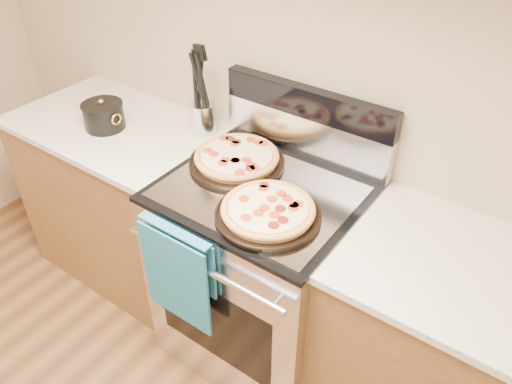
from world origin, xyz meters
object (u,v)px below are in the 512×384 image
Objects in this scene: range_body at (262,274)px; utensil_crock at (203,118)px; pepperoni_pizza_back at (237,159)px; pepperoni_pizza_front at (268,211)px; saucepan at (104,117)px.

utensil_crock is at bearing 155.99° from range_body.
utensil_crock is (-0.30, 0.14, 0.03)m from pepperoni_pizza_back.
utensil_crock is at bearing 149.55° from pepperoni_pizza_front.
utensil_crock reaches higher than pepperoni_pizza_front.
pepperoni_pizza_front is (0.30, -0.21, -0.00)m from pepperoni_pizza_back.
saucepan is (-0.70, -0.09, 0.01)m from pepperoni_pizza_back.
pepperoni_pizza_back reaches higher than range_body.
pepperoni_pizza_front is (0.12, -0.14, 0.50)m from range_body.
utensil_crock is (-0.48, 0.21, 0.53)m from range_body.
pepperoni_pizza_front is at bearing -6.72° from saucepan.
saucepan is at bearing -149.70° from utensil_crock.
saucepan is (-0.88, -0.02, 0.52)m from range_body.
saucepan is at bearing -172.69° from pepperoni_pizza_back.
range_body is at bearing 130.43° from pepperoni_pizza_front.
pepperoni_pizza_back is at bearing -25.61° from utensil_crock.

